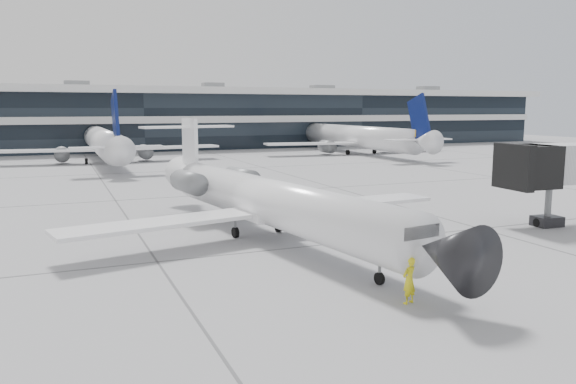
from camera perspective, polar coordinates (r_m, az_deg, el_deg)
name	(u,v)px	position (r m, az deg, el deg)	size (l,w,h in m)	color
ground	(338,243)	(31.57, 5.13, -5.21)	(220.00, 220.00, 0.00)	#939396
terminal	(136,121)	(110.09, -15.22, 6.93)	(170.00, 22.00, 10.00)	black
bg_jet_center	(105,162)	(82.70, -18.13, 2.91)	(32.00, 40.00, 9.60)	white
bg_jet_right	(355,153)	(94.59, 6.83, 3.92)	(32.00, 40.00, 9.60)	white
regional_jet	(266,199)	(32.18, -2.25, -0.75)	(23.31, 29.08, 6.72)	white
ramp_worker	(409,280)	(22.31, 12.19, -8.78)	(0.67, 0.44, 1.83)	#FFF11A
traffic_cone	(245,205)	(42.31, -4.35, -1.31)	(0.49, 0.49, 0.58)	orange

